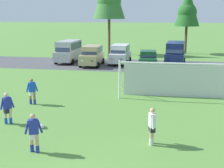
# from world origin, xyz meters

# --- Properties ---
(ground_plane) EXTENTS (400.00, 400.00, 0.00)m
(ground_plane) POSITION_xyz_m (0.00, 15.00, 0.00)
(ground_plane) COLOR #598C3D
(parking_lot_strip) EXTENTS (52.00, 8.40, 0.01)m
(parking_lot_strip) POSITION_xyz_m (0.00, 25.82, 0.00)
(parking_lot_strip) COLOR #4C4C51
(parking_lot_strip) RESTS_ON ground
(soccer_ball) EXTENTS (0.22, 0.22, 0.22)m
(soccer_ball) POSITION_xyz_m (-3.00, 6.10, 0.11)
(soccer_ball) COLOR white
(soccer_ball) RESTS_ON ground
(soccer_goal) EXTENTS (7.45, 2.06, 2.57)m
(soccer_goal) POSITION_xyz_m (3.54, 13.06, 1.29)
(soccer_goal) COLOR white
(soccer_goal) RESTS_ON ground
(player_striker_near) EXTENTS (0.72, 0.40, 1.64)m
(player_striker_near) POSITION_xyz_m (-2.24, 3.59, 0.82)
(player_striker_near) COLOR tan
(player_striker_near) RESTS_ON ground
(player_midfield_center) EXTENTS (0.34, 0.75, 1.64)m
(player_midfield_center) POSITION_xyz_m (2.39, 5.20, 0.82)
(player_midfield_center) COLOR tan
(player_midfield_center) RESTS_ON ground
(player_defender_far) EXTENTS (0.56, 0.60, 1.64)m
(player_defender_far) POSITION_xyz_m (-4.95, 6.42, 0.82)
(player_defender_far) COLOR beige
(player_defender_far) RESTS_ON ground
(player_winger_left) EXTENTS (0.65, 0.50, 1.64)m
(player_winger_left) POSITION_xyz_m (-5.21, 9.88, 0.82)
(player_winger_left) COLOR #936B4C
(player_winger_left) RESTS_ON ground
(player_winger_right) EXTENTS (0.64, 0.50, 1.64)m
(player_winger_right) POSITION_xyz_m (0.46, 13.87, 0.82)
(player_winger_right) COLOR beige
(player_winger_right) RESTS_ON ground
(parked_car_slot_far_left) EXTENTS (2.32, 4.86, 2.52)m
(parked_car_slot_far_left) POSITION_xyz_m (-8.31, 26.54, 1.34)
(parked_car_slot_far_left) COLOR #B2B2BC
(parked_car_slot_far_left) RESTS_ON ground
(parked_car_slot_left) EXTENTS (2.21, 4.64, 2.16)m
(parked_car_slot_left) POSITION_xyz_m (-5.10, 24.86, 1.11)
(parked_car_slot_left) COLOR tan
(parked_car_slot_left) RESTS_ON ground
(parked_car_slot_center_left) EXTENTS (2.20, 4.63, 2.16)m
(parked_car_slot_center_left) POSITION_xyz_m (-2.25, 26.57, 1.11)
(parked_car_slot_center_left) COLOR silver
(parked_car_slot_center_left) RESTS_ON ground
(parked_car_slot_center) EXTENTS (2.23, 4.30, 1.72)m
(parked_car_slot_center) POSITION_xyz_m (1.00, 25.17, 0.88)
(parked_car_slot_center) COLOR #194C2D
(parked_car_slot_center) RESTS_ON ground
(parked_car_slot_center_right) EXTENTS (2.46, 4.93, 2.52)m
(parked_car_slot_center_right) POSITION_xyz_m (3.87, 26.84, 1.34)
(parked_car_slot_center_right) COLOR navy
(parked_car_slot_center_right) RESTS_ON ground
(tree_mid_left) EXTENTS (3.50, 3.50, 9.32)m
(tree_mid_left) POSITION_xyz_m (5.58, 37.39, 6.40)
(tree_mid_left) COLOR brown
(tree_mid_left) RESTS_ON ground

